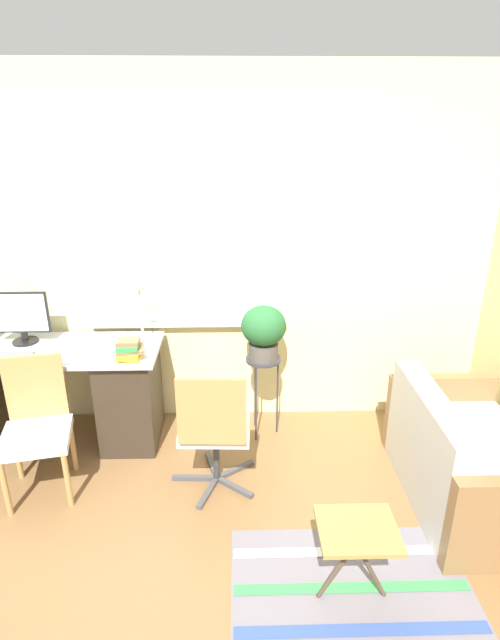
{
  "coord_description": "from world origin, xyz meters",
  "views": [
    {
      "loc": [
        0.31,
        -3.0,
        2.29
      ],
      "look_at": [
        0.39,
        0.15,
        1.04
      ],
      "focal_mm": 28.0,
      "sensor_mm": 36.0,
      "label": 1
    }
  ],
  "objects_px": {
    "mouse": "(40,355)",
    "office_chair_swivel": "(214,427)",
    "desk_chair_wooden": "(36,424)",
    "potted_plant": "(264,330)",
    "keyboard": "(7,357)",
    "book_stack": "(129,350)",
    "couch_loveseat": "(465,463)",
    "plant_stand": "(263,368)",
    "monitor": "(21,317)",
    "desk_lamp": "(139,293)",
    "folding_stool": "(357,535)"
  },
  "relations": [
    {
      "from": "mouse",
      "to": "office_chair_swivel",
      "type": "height_order",
      "value": "office_chair_swivel"
    },
    {
      "from": "mouse",
      "to": "office_chair_swivel",
      "type": "bearing_deg",
      "value": -19.94
    },
    {
      "from": "desk_chair_wooden",
      "to": "office_chair_swivel",
      "type": "xyz_separation_m",
      "value": [
        1.16,
        -0.06,
        0.0
      ]
    },
    {
      "from": "potted_plant",
      "to": "keyboard",
      "type": "bearing_deg",
      "value": -173.37
    },
    {
      "from": "keyboard",
      "to": "potted_plant",
      "type": "xyz_separation_m",
      "value": [
        1.78,
        0.21,
        0.1
      ]
    },
    {
      "from": "mouse",
      "to": "book_stack",
      "type": "bearing_deg",
      "value": -4.38
    },
    {
      "from": "couch_loveseat",
      "to": "potted_plant",
      "type": "height_order",
      "value": "potted_plant"
    },
    {
      "from": "mouse",
      "to": "potted_plant",
      "type": "height_order",
      "value": "potted_plant"
    },
    {
      "from": "keyboard",
      "to": "office_chair_swivel",
      "type": "height_order",
      "value": "office_chair_swivel"
    },
    {
      "from": "couch_loveseat",
      "to": "potted_plant",
      "type": "xyz_separation_m",
      "value": [
        -1.26,
        0.77,
        0.62
      ]
    },
    {
      "from": "potted_plant",
      "to": "plant_stand",
      "type": "bearing_deg",
      "value": 90.0
    },
    {
      "from": "couch_loveseat",
      "to": "plant_stand",
      "type": "distance_m",
      "value": 1.51
    },
    {
      "from": "monitor",
      "to": "desk_lamp",
      "type": "xyz_separation_m",
      "value": [
        0.88,
        -0.05,
        0.19
      ]
    },
    {
      "from": "desk_lamp",
      "to": "office_chair_swivel",
      "type": "height_order",
      "value": "desk_lamp"
    },
    {
      "from": "mouse",
      "to": "folding_stool",
      "type": "relative_size",
      "value": 0.13
    },
    {
      "from": "mouse",
      "to": "couch_loveseat",
      "type": "distance_m",
      "value": 2.93
    },
    {
      "from": "keyboard",
      "to": "mouse",
      "type": "relative_size",
      "value": 5.51
    },
    {
      "from": "desk_lamp",
      "to": "folding_stool",
      "type": "distance_m",
      "value": 2.11
    },
    {
      "from": "desk_lamp",
      "to": "folding_stool",
      "type": "xyz_separation_m",
      "value": [
        1.27,
        -1.5,
        -0.76
      ]
    },
    {
      "from": "monitor",
      "to": "desk_chair_wooden",
      "type": "xyz_separation_m",
      "value": [
        0.26,
        -0.63,
        -0.5
      ]
    },
    {
      "from": "office_chair_swivel",
      "to": "folding_stool",
      "type": "height_order",
      "value": "office_chair_swivel"
    },
    {
      "from": "couch_loveseat",
      "to": "folding_stool",
      "type": "xyz_separation_m",
      "value": [
        -0.87,
        -0.72,
        0.14
      ]
    },
    {
      "from": "desk_chair_wooden",
      "to": "folding_stool",
      "type": "distance_m",
      "value": 2.1
    },
    {
      "from": "monitor",
      "to": "mouse",
      "type": "relative_size",
      "value": 6.83
    },
    {
      "from": "folding_stool",
      "to": "monitor",
      "type": "bearing_deg",
      "value": 144.23
    },
    {
      "from": "monitor",
      "to": "desk_chair_wooden",
      "type": "height_order",
      "value": "monitor"
    },
    {
      "from": "keyboard",
      "to": "office_chair_swivel",
      "type": "distance_m",
      "value": 1.53
    },
    {
      "from": "mouse",
      "to": "desk_lamp",
      "type": "distance_m",
      "value": 0.8
    },
    {
      "from": "potted_plant",
      "to": "couch_loveseat",
      "type": "bearing_deg",
      "value": -31.41
    },
    {
      "from": "desk_chair_wooden",
      "to": "potted_plant",
      "type": "relative_size",
      "value": 2.19
    },
    {
      "from": "keyboard",
      "to": "book_stack",
      "type": "height_order",
      "value": "book_stack"
    },
    {
      "from": "office_chair_swivel",
      "to": "folding_stool",
      "type": "xyz_separation_m",
      "value": [
        0.73,
        -0.85,
        -0.07
      ]
    },
    {
      "from": "desk_chair_wooden",
      "to": "plant_stand",
      "type": "bearing_deg",
      "value": 9.35
    },
    {
      "from": "mouse",
      "to": "potted_plant",
      "type": "xyz_separation_m",
      "value": [
        1.57,
        0.2,
        0.09
      ]
    },
    {
      "from": "desk_lamp",
      "to": "potted_plant",
      "type": "relative_size",
      "value": 1.22
    },
    {
      "from": "keyboard",
      "to": "folding_stool",
      "type": "relative_size",
      "value": 0.7
    },
    {
      "from": "keyboard",
      "to": "office_chair_swivel",
      "type": "xyz_separation_m",
      "value": [
        1.44,
        -0.43,
        -0.31
      ]
    },
    {
      "from": "book_stack",
      "to": "plant_stand",
      "type": "relative_size",
      "value": 0.32
    },
    {
      "from": "mouse",
      "to": "desk_chair_wooden",
      "type": "bearing_deg",
      "value": -80.22
    },
    {
      "from": "mouse",
      "to": "desk_chair_wooden",
      "type": "relative_size",
      "value": 0.07
    },
    {
      "from": "potted_plant",
      "to": "mouse",
      "type": "bearing_deg",
      "value": -172.87
    },
    {
      "from": "office_chair_swivel",
      "to": "folding_stool",
      "type": "bearing_deg",
      "value": 132.89
    },
    {
      "from": "desk_chair_wooden",
      "to": "couch_loveseat",
      "type": "height_order",
      "value": "desk_chair_wooden"
    },
    {
      "from": "keyboard",
      "to": "couch_loveseat",
      "type": "relative_size",
      "value": 0.26
    },
    {
      "from": "monitor",
      "to": "potted_plant",
      "type": "bearing_deg",
      "value": -1.89
    },
    {
      "from": "mouse",
      "to": "monitor",
      "type": "bearing_deg",
      "value": 128.02
    },
    {
      "from": "keyboard",
      "to": "office_chair_swivel",
      "type": "relative_size",
      "value": 0.35
    },
    {
      "from": "desk_chair_wooden",
      "to": "couch_loveseat",
      "type": "distance_m",
      "value": 2.78
    },
    {
      "from": "office_chair_swivel",
      "to": "couch_loveseat",
      "type": "bearing_deg",
      "value": 177.58
    },
    {
      "from": "office_chair_swivel",
      "to": "potted_plant",
      "type": "height_order",
      "value": "potted_plant"
    }
  ]
}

